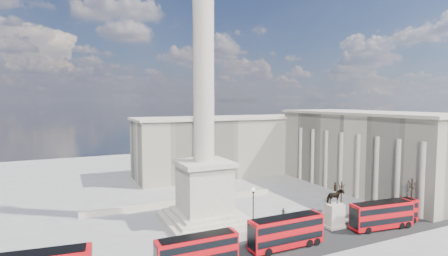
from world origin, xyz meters
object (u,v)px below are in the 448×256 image
red_bus_c (382,215)px  pedestrian_crossing (283,213)px  pedestrian_walking (303,224)px  red_bus_b (287,231)px  equestrian_statue (334,212)px  nelsons_column (204,149)px  victorian_lamp (253,206)px  pedestrian_standing (359,217)px  red_bus_d (390,212)px  red_bus_a (198,251)px

red_bus_c → pedestrian_crossing: red_bus_c is taller
pedestrian_walking → red_bus_b: bearing=-179.1°
red_bus_b → equestrian_statue: (12.16, 3.50, 0.18)m
nelsons_column → pedestrian_crossing: nelsons_column is taller
victorian_lamp → equestrian_statue: 14.00m
equestrian_statue → pedestrian_crossing: (-4.99, 7.61, -1.73)m
nelsons_column → pedestrian_standing: size_ratio=30.22×
nelsons_column → pedestrian_walking: nelsons_column is taller
nelsons_column → pedestrian_standing: bearing=-25.1°
red_bus_d → equestrian_statue: 10.22m
nelsons_column → red_bus_b: 19.65m
nelsons_column → red_bus_a: size_ratio=4.69×
red_bus_d → pedestrian_walking: (-15.20, 4.32, -1.23)m
red_bus_d → pedestrian_crossing: bearing=151.0°
pedestrian_crossing → equestrian_statue: bearing=-172.0°
victorian_lamp → red_bus_a: bearing=-147.1°
red_bus_a → pedestrian_crossing: bearing=29.2°
red_bus_d → pedestrian_walking: bearing=170.8°
victorian_lamp → pedestrian_standing: bearing=-12.2°
equestrian_statue → red_bus_b: bearing=-163.9°
red_bus_b → red_bus_d: size_ratio=1.10×
red_bus_b → pedestrian_crossing: 13.31m
red_bus_b → pedestrian_standing: bearing=11.7°
red_bus_a → pedestrian_crossing: red_bus_a is taller
pedestrian_standing → nelsons_column: bearing=-69.4°
red_bus_a → pedestrian_standing: bearing=7.8°
red_bus_a → pedestrian_walking: red_bus_a is taller
nelsons_column → red_bus_c: nelsons_column is taller
red_bus_c → pedestrian_standing: bearing=107.9°
equestrian_statue → pedestrian_standing: bearing=2.2°
nelsons_column → pedestrian_crossing: bearing=-16.5°
equestrian_statue → pedestrian_standing: equestrian_statue is taller
red_bus_a → pedestrian_walking: bearing=14.8°
nelsons_column → red_bus_b: nelsons_column is taller
nelsons_column → equestrian_statue: size_ratio=6.52×
red_bus_b → pedestrian_standing: size_ratio=6.96×
nelsons_column → red_bus_b: size_ratio=4.34×
red_bus_d → victorian_lamp: size_ratio=1.46×
equestrian_statue → pedestrian_crossing: bearing=123.3°
nelsons_column → victorian_lamp: (5.63, -7.40, -8.70)m
equestrian_statue → pedestrian_walking: bearing=166.1°
red_bus_d → pedestrian_crossing: 18.21m
nelsons_column → red_bus_b: bearing=-66.3°
red_bus_a → equestrian_statue: 26.30m
red_bus_c → victorian_lamp: 21.53m
red_bus_c → pedestrian_walking: size_ratio=6.01×
red_bus_c → red_bus_b: bearing=-174.7°
pedestrian_crossing → red_bus_b: bearing=121.9°
pedestrian_walking → nelsons_column: bearing=107.5°
pedestrian_walking → pedestrian_standing: bearing=-40.5°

